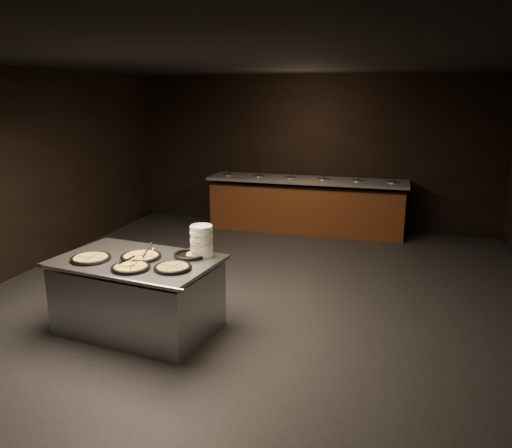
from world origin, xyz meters
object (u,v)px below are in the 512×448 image
object	(u,v)px
plate_stack	(202,241)
pan_veggie_whole	(91,258)
pan_cheese_whole	(141,256)
serving_counter	(138,296)

from	to	relation	value
plate_stack	pan_veggie_whole	size ratio (longest dim) A/B	0.80
pan_veggie_whole	pan_cheese_whole	distance (m)	0.52
pan_veggie_whole	pan_cheese_whole	size ratio (longest dim) A/B	0.97
pan_veggie_whole	pan_cheese_whole	xyz separation A→B (m)	(0.48, 0.21, 0.00)
plate_stack	pan_veggie_whole	world-z (taller)	plate_stack
pan_veggie_whole	serving_counter	bearing A→B (deg)	19.75
plate_stack	pan_cheese_whole	bearing A→B (deg)	-157.20
plate_stack	pan_cheese_whole	world-z (taller)	plate_stack
pan_veggie_whole	plate_stack	bearing A→B (deg)	23.06
plate_stack	serving_counter	bearing A→B (deg)	-154.69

